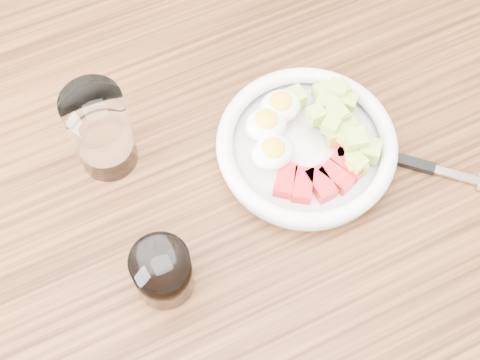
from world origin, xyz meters
name	(u,v)px	position (x,y,z in m)	size (l,w,h in m)	color
ground	(246,335)	(0.00, 0.00, 0.00)	(4.00, 4.00, 0.00)	brown
dining_table	(250,224)	(0.00, 0.00, 0.67)	(1.50, 0.90, 0.77)	brown
bowl	(307,143)	(0.09, 0.02, 0.79)	(0.23, 0.23, 0.06)	white
fork	(417,165)	(0.21, -0.06, 0.77)	(0.17, 0.16, 0.01)	black
water_glass	(101,131)	(-0.14, 0.13, 0.84)	(0.07, 0.07, 0.13)	white
coffee_glass	(163,272)	(-0.14, -0.06, 0.81)	(0.07, 0.07, 0.08)	white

